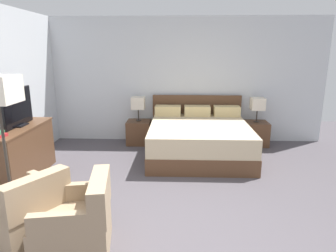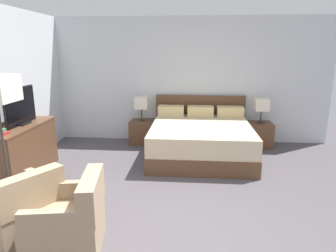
# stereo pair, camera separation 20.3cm
# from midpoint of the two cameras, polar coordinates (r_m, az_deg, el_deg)

# --- Properties ---
(wall_back) EXTENTS (6.32, 0.06, 2.60)m
(wall_back) POSITION_cam_midpoint_polar(r_m,az_deg,el_deg) (6.41, 0.17, 8.65)
(wall_back) COLOR silver
(wall_back) RESTS_ON ground
(bed) EXTENTS (1.87, 1.97, 1.00)m
(bed) POSITION_cam_midpoint_polar(r_m,az_deg,el_deg) (5.60, 4.86, -2.37)
(bed) COLOR brown
(bed) RESTS_ON ground
(nightstand_left) EXTENTS (0.48, 0.46, 0.49)m
(nightstand_left) POSITION_cam_midpoint_polar(r_m,az_deg,el_deg) (6.35, -6.48, -1.19)
(nightstand_left) COLOR brown
(nightstand_left) RESTS_ON ground
(nightstand_right) EXTENTS (0.48, 0.46, 0.49)m
(nightstand_right) POSITION_cam_midpoint_polar(r_m,az_deg,el_deg) (6.45, 15.46, -1.37)
(nightstand_right) COLOR brown
(nightstand_right) RESTS_ON ground
(table_lamp_left) EXTENTS (0.27, 0.27, 0.50)m
(table_lamp_left) POSITION_cam_midpoint_polar(r_m,az_deg,el_deg) (6.21, -6.64, 4.32)
(table_lamp_left) COLOR #332D28
(table_lamp_left) RESTS_ON nightstand_left
(table_lamp_right) EXTENTS (0.27, 0.27, 0.50)m
(table_lamp_right) POSITION_cam_midpoint_polar(r_m,az_deg,el_deg) (6.32, 15.82, 4.04)
(table_lamp_right) COLOR #332D28
(table_lamp_right) RESTS_ON nightstand_right
(dresser) EXTENTS (0.49, 1.41, 0.81)m
(dresser) POSITION_cam_midpoint_polar(r_m,az_deg,el_deg) (5.14, -27.40, -4.46)
(dresser) COLOR brown
(dresser) RESTS_ON ground
(tv) EXTENTS (0.18, 0.78, 0.57)m
(tv) POSITION_cam_midpoint_polar(r_m,az_deg,el_deg) (5.05, -27.79, 3.07)
(tv) COLOR black
(tv) RESTS_ON dresser
(armchair_by_window) EXTENTS (0.94, 0.94, 0.76)m
(armchair_by_window) POSITION_cam_midpoint_polar(r_m,az_deg,el_deg) (3.56, -26.85, -14.80)
(armchair_by_window) COLOR #9E8466
(armchair_by_window) RESTS_ON ground
(armchair_companion) EXTENTS (0.79, 0.78, 0.76)m
(armchair_companion) POSITION_cam_midpoint_polar(r_m,az_deg,el_deg) (3.20, -18.66, -17.35)
(armchair_companion) COLOR #9E8466
(armchair_companion) RESTS_ON ground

